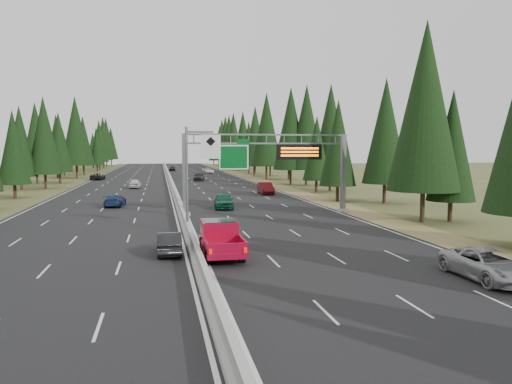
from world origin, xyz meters
TOP-DOWN VIEW (x-y plane):
  - road at (0.00, 80.00)m, footprint 32.00×260.00m
  - shoulder_right at (17.80, 80.00)m, footprint 3.60×260.00m
  - shoulder_left at (-17.80, 80.00)m, footprint 3.60×260.00m
  - median_barrier at (0.00, 80.00)m, footprint 0.70×260.00m
  - sign_gantry at (8.92, 34.88)m, footprint 16.75×0.98m
  - hov_sign_pole at (0.58, 24.97)m, footprint 2.80×0.50m
  - tree_row_right at (22.16, 77.82)m, footprint 11.89×242.93m
  - tree_row_left at (-21.96, 68.50)m, footprint 10.94×241.94m
  - silver_minivan at (13.56, 8.57)m, footprint 2.54×5.40m
  - red_pickup at (1.50, 16.87)m, footprint 2.21×6.18m
  - car_ahead_green at (4.69, 40.00)m, footprint 2.34×4.98m
  - car_ahead_dkred at (12.71, 56.01)m, footprint 1.86×4.99m
  - car_ahead_dkgrey at (5.77, 87.62)m, footprint 2.52×5.43m
  - car_ahead_white at (10.55, 117.76)m, footprint 2.90×5.36m
  - car_ahead_far at (1.64, 133.88)m, footprint 1.79×4.41m
  - car_onc_near at (-1.50, 17.59)m, footprint 1.43×4.08m
  - car_onc_blue at (-6.90, 44.30)m, footprint 2.31×4.79m
  - car_onc_white at (-5.90, 70.46)m, footprint 2.00×4.47m
  - car_onc_far at (-14.50, 94.34)m, footprint 2.83×5.28m

SIDE VIEW (x-z plane):
  - shoulder_right at x=17.80m, z-range 0.00..0.06m
  - shoulder_left at x=-17.80m, z-range 0.00..0.06m
  - road at x=0.00m, z-range 0.00..0.08m
  - median_barrier at x=0.00m, z-range -0.01..0.84m
  - car_onc_near at x=-1.50m, z-range 0.08..1.42m
  - car_onc_blue at x=-6.90m, z-range 0.08..1.43m
  - car_onc_far at x=-14.50m, z-range 0.08..1.49m
  - car_ahead_white at x=10.55m, z-range 0.08..1.51m
  - car_onc_white at x=-5.90m, z-range 0.08..1.57m
  - silver_minivan at x=13.56m, z-range 0.08..1.57m
  - car_ahead_far at x=1.64m, z-range 0.08..1.58m
  - car_ahead_dkgrey at x=5.77m, z-range 0.08..1.62m
  - car_ahead_dkred at x=12.71m, z-range 0.08..1.71m
  - car_ahead_green at x=4.69m, z-range 0.08..1.73m
  - red_pickup at x=1.50m, z-range 0.19..2.20m
  - hov_sign_pole at x=0.58m, z-range 0.72..8.72m
  - sign_gantry at x=8.92m, z-range 1.37..9.17m
  - tree_row_left at x=-21.96m, z-range -0.48..18.48m
  - tree_row_right at x=22.16m, z-range 0.11..18.87m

